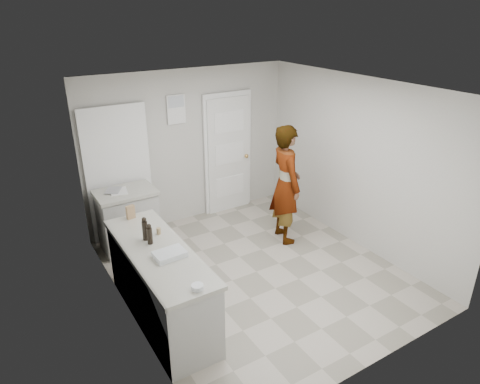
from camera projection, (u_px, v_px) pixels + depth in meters
ground at (256, 272)px, 5.89m from camera, size 4.00×4.00×0.00m
room_shell at (181, 163)px, 6.92m from camera, size 4.00×4.00×4.00m
main_counter at (161, 287)px, 4.86m from camera, size 0.64×1.96×0.93m
side_counter at (128, 222)px, 6.32m from camera, size 0.84×0.61×0.93m
person at (286, 184)px, 6.39m from camera, size 0.57×0.74×1.83m
cake_mix_box at (131, 212)px, 5.31m from camera, size 0.11×0.07×0.17m
spice_jar at (159, 231)px, 4.96m from camera, size 0.05×0.05×0.08m
oil_cruet_a at (150, 234)px, 4.73m from camera, size 0.06×0.06×0.25m
oil_cruet_b at (145, 229)px, 4.80m from camera, size 0.06×0.06×0.29m
baking_dish at (170, 254)px, 4.52m from camera, size 0.33×0.24×0.06m
egg_bowl at (197, 287)px, 4.00m from camera, size 0.12×0.12×0.05m
papers at (119, 191)px, 6.11m from camera, size 0.28×0.33×0.01m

